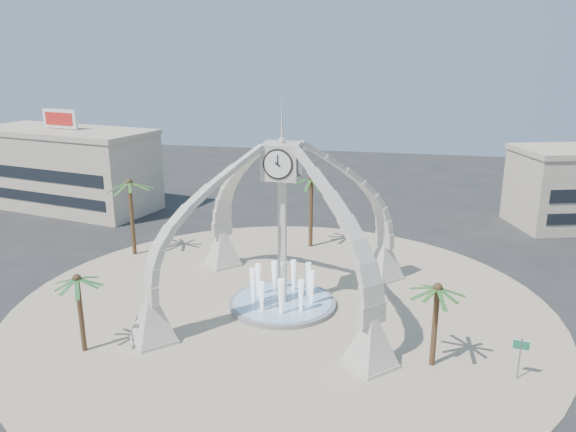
% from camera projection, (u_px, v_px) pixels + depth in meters
% --- Properties ---
extents(ground, '(140.00, 140.00, 0.00)m').
position_uv_depth(ground, '(282.00, 306.00, 42.10)').
color(ground, '#282828').
rests_on(ground, ground).
extents(plaza, '(40.00, 40.00, 0.06)m').
position_uv_depth(plaza, '(282.00, 306.00, 42.09)').
color(plaza, '#BEAD8D').
rests_on(plaza, ground).
extents(clock_tower, '(17.94, 17.94, 16.30)m').
position_uv_depth(clock_tower, '(282.00, 223.00, 40.29)').
color(clock_tower, beige).
rests_on(clock_tower, ground).
extents(fountain, '(8.00, 8.00, 3.62)m').
position_uv_depth(fountain, '(282.00, 303.00, 42.02)').
color(fountain, gray).
rests_on(fountain, ground).
extents(building_nw, '(23.75, 13.73, 11.90)m').
position_uv_depth(building_nw, '(66.00, 168.00, 67.96)').
color(building_nw, '#C4B199').
rests_on(building_nw, ground).
extents(palm_east, '(3.74, 3.74, 5.78)m').
position_uv_depth(palm_east, '(438.00, 289.00, 32.72)').
color(palm_east, brown).
rests_on(palm_east, ground).
extents(palm_west, '(5.04, 5.04, 7.71)m').
position_uv_depth(palm_west, '(129.00, 184.00, 51.00)').
color(palm_west, brown).
rests_on(palm_west, ground).
extents(palm_north, '(5.49, 5.49, 7.67)m').
position_uv_depth(palm_north, '(311.00, 179.00, 53.14)').
color(palm_north, brown).
rests_on(palm_north, ground).
extents(palm_south, '(4.16, 4.16, 5.63)m').
position_uv_depth(palm_south, '(77.00, 279.00, 34.38)').
color(palm_south, brown).
rests_on(palm_south, ground).
extents(street_sign, '(0.96, 0.19, 2.63)m').
position_uv_depth(street_sign, '(521.00, 350.00, 32.16)').
color(street_sign, slate).
rests_on(street_sign, ground).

